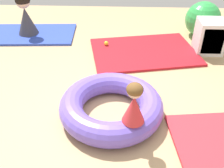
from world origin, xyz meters
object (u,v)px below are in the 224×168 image
at_px(play_ball_yellow, 106,43).
at_px(storage_cube, 210,37).
at_px(adult_seated, 25,15).
at_px(exercise_ball_large, 203,19).
at_px(child_in_red, 134,103).
at_px(inflatable_cushion, 111,106).

xyz_separation_m(play_ball_yellow, storage_cube, (1.78, -0.09, 0.20)).
bearing_deg(adult_seated, exercise_ball_large, 82.60).
relative_size(child_in_red, exercise_ball_large, 0.70).
relative_size(adult_seated, storage_cube, 1.35).
relative_size(child_in_red, storage_cube, 0.82).
xyz_separation_m(child_in_red, storage_cube, (1.35, 2.12, -0.23)).
xyz_separation_m(adult_seated, storage_cube, (3.34, -0.55, -0.13)).
bearing_deg(child_in_red, adult_seated, -92.77).
height_order(exercise_ball_large, storage_cube, exercise_ball_large).
xyz_separation_m(inflatable_cushion, play_ball_yellow, (-0.18, 1.82, -0.06)).
bearing_deg(play_ball_yellow, adult_seated, 163.56).
distance_m(inflatable_cushion, exercise_ball_large, 2.93).
bearing_deg(child_in_red, play_ball_yellow, -118.54).
distance_m(child_in_red, storage_cube, 2.52).
distance_m(adult_seated, play_ball_yellow, 1.66).
distance_m(play_ball_yellow, exercise_ball_large, 1.93).
bearing_deg(child_in_red, storage_cube, -161.97).
relative_size(inflatable_cushion, exercise_ball_large, 1.88).
bearing_deg(storage_cube, inflatable_cushion, -132.80).
xyz_separation_m(inflatable_cushion, adult_seated, (-1.74, 2.28, 0.27)).
relative_size(inflatable_cushion, child_in_red, 2.70).
bearing_deg(play_ball_yellow, exercise_ball_large, 18.36).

